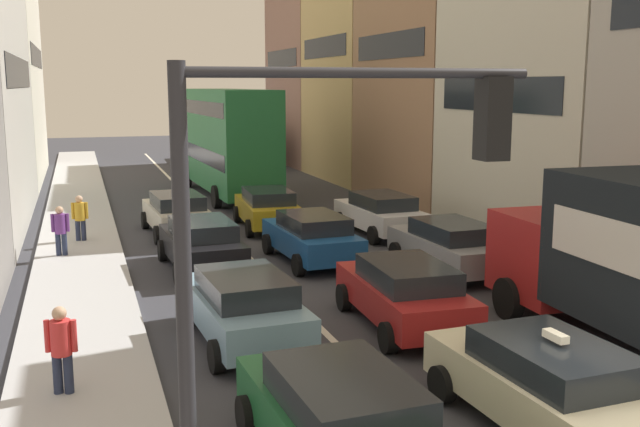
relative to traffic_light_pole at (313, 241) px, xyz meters
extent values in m
cube|color=#B4B4B4|center=(-2.25, 21.34, -3.75)|extent=(2.60, 64.00, 0.14)
cube|color=silver|center=(2.75, 21.34, -3.81)|extent=(0.16, 60.00, 0.01)
cube|color=silver|center=(6.15, 21.34, -3.81)|extent=(0.16, 60.00, 0.01)
cube|color=black|center=(-4.03, 23.34, 1.91)|extent=(0.02, 11.73, 1.10)
cube|color=black|center=(-4.03, 38.01, 2.97)|extent=(0.02, 11.73, 1.10)
cube|color=#936B5B|center=(14.35, 40.94, 2.50)|extent=(7.00, 8.70, 12.63)
cube|color=black|center=(10.84, 40.94, 3.13)|extent=(0.02, 7.04, 1.10)
cube|color=tan|center=(14.35, 32.14, 2.79)|extent=(7.00, 8.70, 13.21)
cube|color=black|center=(10.84, 32.14, 3.45)|extent=(0.02, 7.04, 1.10)
cube|color=#9E7556|center=(14.35, 23.34, 2.48)|extent=(7.00, 8.70, 12.59)
cube|color=black|center=(10.84, 23.34, 3.11)|extent=(0.02, 7.04, 1.10)
cube|color=beige|center=(14.35, 14.54, 0.70)|extent=(7.00, 8.70, 9.02)
cube|color=black|center=(10.84, 14.54, 1.15)|extent=(0.02, 7.04, 1.10)
cylinder|color=#2D2D33|center=(-1.25, -0.01, -1.07)|extent=(0.16, 0.16, 5.50)
cylinder|color=#2D2D33|center=(0.50, -0.01, 1.58)|extent=(3.50, 0.10, 0.10)
cube|color=black|center=(1.90, -0.01, 1.13)|extent=(0.28, 0.28, 0.84)
sphere|color=red|center=(1.90, 0.14, 1.39)|extent=(0.18, 0.18, 0.18)
sphere|color=#F2A519|center=(1.90, 0.14, 1.13)|extent=(0.18, 0.18, 0.18)
sphere|color=green|center=(1.90, 0.14, 0.87)|extent=(0.18, 0.18, 0.18)
cube|color=#A51E1E|center=(8.24, 7.32, -2.39)|extent=(2.47, 2.47, 1.90)
cube|color=black|center=(8.27, 8.53, -2.01)|extent=(2.02, 0.09, 0.70)
cube|color=white|center=(6.91, 3.60, -1.36)|extent=(0.16, 4.48, 0.90)
cylinder|color=black|center=(7.04, 7.43, -3.34)|extent=(0.33, 0.97, 0.96)
cylinder|color=black|center=(9.44, 7.36, -3.34)|extent=(0.33, 0.97, 0.96)
cube|color=beige|center=(4.49, 2.45, -3.15)|extent=(2.01, 4.38, 0.70)
cube|color=#1E2328|center=(4.50, 2.25, -2.59)|extent=(1.70, 2.48, 0.52)
cube|color=#F2EACC|center=(4.50, 2.25, -2.22)|extent=(0.18, 0.45, 0.12)
cylinder|color=black|center=(3.50, 3.87, -3.50)|extent=(0.25, 0.65, 0.64)
cylinder|color=black|center=(5.34, 3.96, -3.50)|extent=(0.25, 0.65, 0.64)
cube|color=#19592D|center=(1.10, 2.30, -3.15)|extent=(1.98, 4.37, 0.70)
cube|color=#1E2328|center=(1.11, 2.10, -2.59)|extent=(1.69, 2.47, 0.52)
cylinder|color=black|center=(0.12, 3.72, -3.50)|extent=(0.25, 0.65, 0.64)
cylinder|color=black|center=(1.95, 3.80, -3.50)|extent=(0.25, 0.65, 0.64)
cube|color=#A51E1E|center=(4.54, 7.70, -3.15)|extent=(1.99, 4.37, 0.70)
cube|color=#1E2328|center=(4.53, 7.50, -2.59)|extent=(1.69, 2.48, 0.52)
cylinder|color=black|center=(3.68, 9.20, -3.50)|extent=(0.25, 0.65, 0.64)
cylinder|color=black|center=(5.52, 9.12, -3.50)|extent=(0.25, 0.65, 0.64)
cylinder|color=black|center=(3.55, 6.28, -3.50)|extent=(0.25, 0.65, 0.64)
cylinder|color=black|center=(5.39, 6.20, -3.50)|extent=(0.25, 0.65, 0.64)
cube|color=#759EB7|center=(0.96, 7.84, -3.15)|extent=(2.04, 4.39, 0.70)
cube|color=#1E2328|center=(0.97, 7.64, -2.59)|extent=(1.72, 2.49, 0.52)
cylinder|color=black|center=(-0.04, 9.25, -3.50)|extent=(0.26, 0.65, 0.64)
cylinder|color=black|center=(1.80, 9.36, -3.50)|extent=(0.26, 0.65, 0.64)
cylinder|color=black|center=(0.13, 6.33, -3.50)|extent=(0.26, 0.65, 0.64)
cylinder|color=black|center=(1.96, 6.44, -3.50)|extent=(0.26, 0.65, 0.64)
cube|color=#194C8C|center=(4.41, 14.05, -3.15)|extent=(2.00, 4.38, 0.70)
cube|color=#1E2328|center=(4.42, 13.85, -2.59)|extent=(1.69, 2.48, 0.52)
cylinder|color=black|center=(3.42, 15.47, -3.50)|extent=(0.25, 0.65, 0.64)
cylinder|color=black|center=(5.26, 15.55, -3.50)|extent=(0.25, 0.65, 0.64)
cylinder|color=black|center=(3.56, 12.54, -3.50)|extent=(0.25, 0.65, 0.64)
cylinder|color=black|center=(5.39, 12.63, -3.50)|extent=(0.25, 0.65, 0.64)
cube|color=black|center=(1.12, 14.15, -3.15)|extent=(1.96, 4.36, 0.70)
cube|color=#1E2328|center=(1.13, 13.95, -2.59)|extent=(1.67, 2.47, 0.52)
cylinder|color=black|center=(0.15, 15.57, -3.50)|extent=(0.24, 0.65, 0.64)
cylinder|color=black|center=(1.99, 15.64, -3.50)|extent=(0.24, 0.65, 0.64)
cylinder|color=black|center=(0.26, 12.65, -3.50)|extent=(0.24, 0.65, 0.64)
cylinder|color=black|center=(2.09, 12.72, -3.50)|extent=(0.24, 0.65, 0.64)
cube|color=#B29319|center=(4.43, 19.54, -3.15)|extent=(2.04, 4.40, 0.70)
cube|color=#1E2328|center=(4.42, 19.34, -2.59)|extent=(1.72, 2.49, 0.52)
cylinder|color=black|center=(3.60, 21.06, -3.50)|extent=(0.26, 0.65, 0.64)
cylinder|color=black|center=(5.43, 20.95, -3.50)|extent=(0.26, 0.65, 0.64)
cylinder|color=black|center=(3.43, 18.14, -3.50)|extent=(0.26, 0.65, 0.64)
cylinder|color=black|center=(5.27, 18.03, -3.50)|extent=(0.26, 0.65, 0.64)
cube|color=beige|center=(1.10, 19.49, -3.15)|extent=(2.05, 4.40, 0.70)
cube|color=#1E2328|center=(1.11, 19.29, -2.59)|extent=(1.72, 2.50, 0.52)
cylinder|color=black|center=(0.10, 20.89, -3.50)|extent=(0.26, 0.65, 0.64)
cylinder|color=black|center=(1.93, 21.00, -3.50)|extent=(0.26, 0.65, 0.64)
cylinder|color=black|center=(0.26, 17.97, -3.50)|extent=(0.26, 0.65, 0.64)
cylinder|color=black|center=(2.10, 18.08, -3.50)|extent=(0.26, 0.65, 0.64)
cube|color=gray|center=(7.76, 11.67, -3.15)|extent=(1.95, 4.36, 0.70)
cube|color=#1E2328|center=(7.76, 11.47, -2.59)|extent=(1.67, 2.46, 0.52)
cylinder|color=black|center=(6.79, 13.10, -3.50)|extent=(0.24, 0.65, 0.64)
cylinder|color=black|center=(8.63, 13.17, -3.50)|extent=(0.24, 0.65, 0.64)
cylinder|color=black|center=(6.89, 10.18, -3.50)|extent=(0.24, 0.65, 0.64)
cylinder|color=black|center=(8.73, 10.24, -3.50)|extent=(0.24, 0.65, 0.64)
cube|color=silver|center=(7.96, 17.18, -3.15)|extent=(2.00, 4.38, 0.70)
cube|color=#1E2328|center=(7.97, 16.98, -2.59)|extent=(1.70, 2.48, 0.52)
cylinder|color=black|center=(6.97, 18.59, -3.50)|extent=(0.25, 0.65, 0.64)
cylinder|color=black|center=(8.81, 18.68, -3.50)|extent=(0.25, 0.65, 0.64)
cylinder|color=black|center=(7.11, 15.67, -3.50)|extent=(0.25, 0.65, 0.64)
cylinder|color=black|center=(8.95, 15.76, -3.50)|extent=(0.25, 0.65, 0.64)
cube|color=#1E6033|center=(4.58, 27.83, -2.12)|extent=(2.89, 10.59, 2.40)
cube|color=black|center=(4.58, 27.83, -1.76)|extent=(2.90, 9.96, 0.70)
cube|color=#1E6033|center=(4.58, 27.83, 0.16)|extent=(2.89, 10.59, 2.16)
cube|color=black|center=(4.58, 27.83, 0.40)|extent=(2.90, 9.96, 0.64)
cylinder|color=black|center=(3.19, 31.56, -3.32)|extent=(0.34, 1.01, 1.00)
cylinder|color=black|center=(5.69, 31.65, -3.32)|extent=(0.34, 1.01, 1.00)
cylinder|color=black|center=(3.45, 24.63, -3.32)|extent=(0.34, 1.01, 1.00)
cylinder|color=black|center=(5.95, 24.72, -3.32)|extent=(0.34, 1.01, 1.00)
cube|color=navy|center=(7.78, 42.34, -2.12)|extent=(3.01, 10.61, 2.40)
cube|color=black|center=(7.78, 42.34, -1.76)|extent=(3.01, 9.98, 0.70)
cylinder|color=black|center=(6.71, 46.17, -3.32)|extent=(0.35, 1.01, 1.00)
cylinder|color=black|center=(9.21, 46.05, -3.32)|extent=(0.35, 1.01, 1.00)
cylinder|color=black|center=(6.38, 39.25, -3.32)|extent=(0.35, 1.01, 1.00)
cylinder|color=black|center=(8.88, 39.13, -3.32)|extent=(0.35, 1.01, 1.00)
cylinder|color=#262D47|center=(-2.67, 16.67, -3.41)|extent=(0.16, 0.16, 0.82)
cylinder|color=#262D47|center=(-2.84, 16.69, -3.41)|extent=(0.16, 0.16, 0.82)
cylinder|color=#66337F|center=(-2.75, 16.68, -2.70)|extent=(0.34, 0.34, 0.60)
sphere|color=tan|center=(-2.75, 16.68, -2.28)|extent=(0.24, 0.24, 0.24)
cylinder|color=#66337F|center=(-2.54, 16.65, -2.67)|extent=(0.10, 0.10, 0.55)
cylinder|color=#66337F|center=(-2.97, 16.71, -2.67)|extent=(0.10, 0.10, 0.55)
cylinder|color=#262D47|center=(-2.64, 5.95, -3.41)|extent=(0.16, 0.16, 0.82)
cylinder|color=#262D47|center=(-2.46, 5.90, -3.41)|extent=(0.16, 0.16, 0.82)
cylinder|color=red|center=(-2.55, 5.93, -2.70)|extent=(0.34, 0.34, 0.60)
sphere|color=tan|center=(-2.55, 5.93, -2.28)|extent=(0.24, 0.24, 0.24)
cylinder|color=red|center=(-2.76, 5.98, -2.67)|extent=(0.10, 0.10, 0.55)
cylinder|color=red|center=(-2.34, 5.87, -2.67)|extent=(0.10, 0.10, 0.55)
cylinder|color=#262D47|center=(-2.27, 18.79, -3.41)|extent=(0.16, 0.16, 0.82)
cylinder|color=#262D47|center=(-2.09, 18.77, -3.41)|extent=(0.16, 0.16, 0.82)
cylinder|color=gold|center=(-2.18, 18.78, -2.70)|extent=(0.34, 0.34, 0.60)
sphere|color=tan|center=(-2.18, 18.78, -2.28)|extent=(0.24, 0.24, 0.24)
cylinder|color=gold|center=(-2.40, 18.80, -2.67)|extent=(0.10, 0.10, 0.55)
cylinder|color=gold|center=(-1.96, 18.76, -2.67)|extent=(0.10, 0.10, 0.55)
camera|label=1|loc=(-2.09, -6.57, 1.48)|focal=41.26mm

